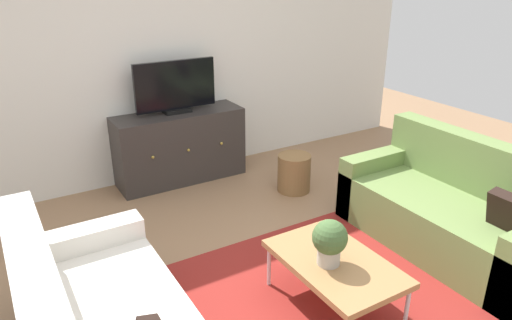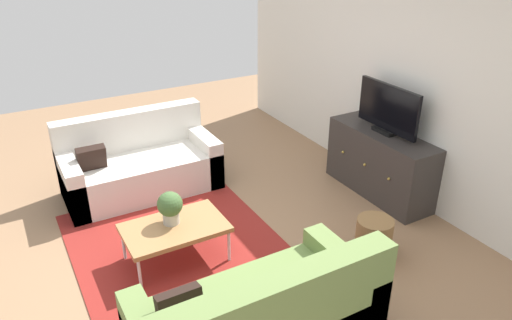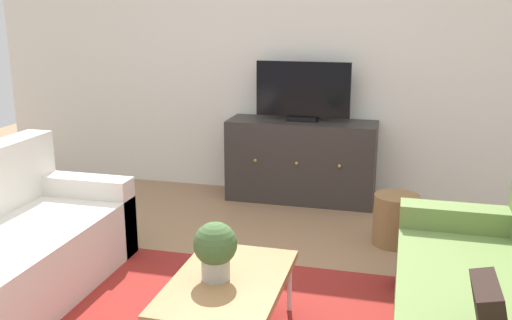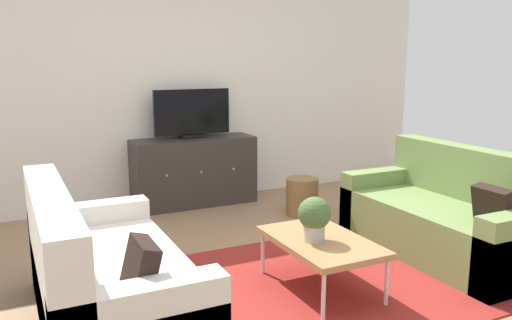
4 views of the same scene
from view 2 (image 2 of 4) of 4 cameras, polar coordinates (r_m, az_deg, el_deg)
The scene contains 9 objects.
ground_plane at distance 4.78m, azimuth -7.02°, elevation -10.32°, with size 10.00×10.00×0.00m, color #997251.
wall_back at distance 5.53m, azimuth 17.58°, elevation 9.41°, with size 6.40×0.12×2.70m, color silver.
area_rug at distance 4.73m, azimuth -8.72°, elevation -10.75°, with size 2.50×1.90×0.01m, color maroon.
couch_left_side at distance 5.78m, azimuth -13.70°, elevation -0.66°, with size 0.84×1.72×0.89m.
coffee_table at distance 4.46m, azimuth -9.58°, elevation -8.01°, with size 0.58×0.92×0.38m.
potted_plant at distance 4.40m, azimuth -10.10°, elevation -5.42°, with size 0.23×0.23×0.31m.
tv_console at distance 5.67m, azimuth 14.42°, elevation -0.37°, with size 1.36×0.47×0.75m.
flat_screen_tv at distance 5.44m, azimuth 15.32°, elevation 5.77°, with size 0.86×0.16×0.54m.
wicker_basket at distance 4.68m, azimuth 13.71°, elevation -8.91°, with size 0.34×0.34×0.39m, color olive.
Camera 2 is at (3.61, -1.37, 2.81)m, focal length 33.88 mm.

